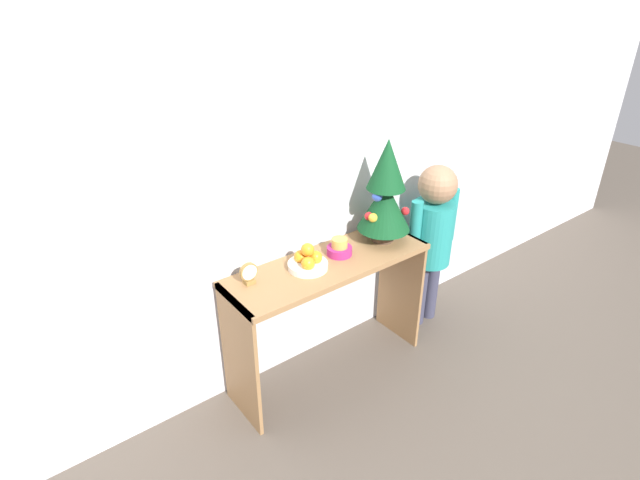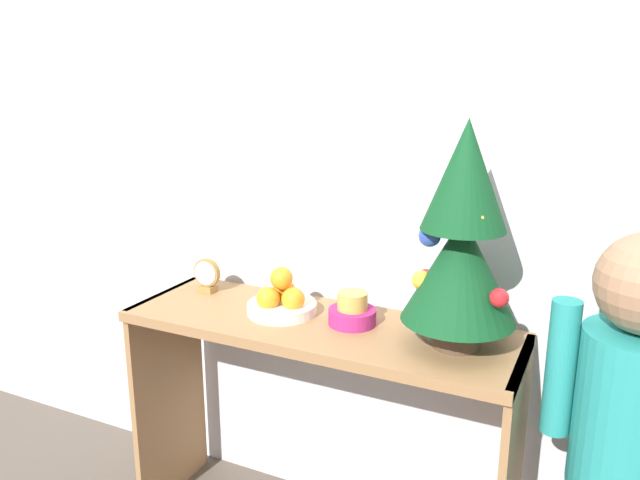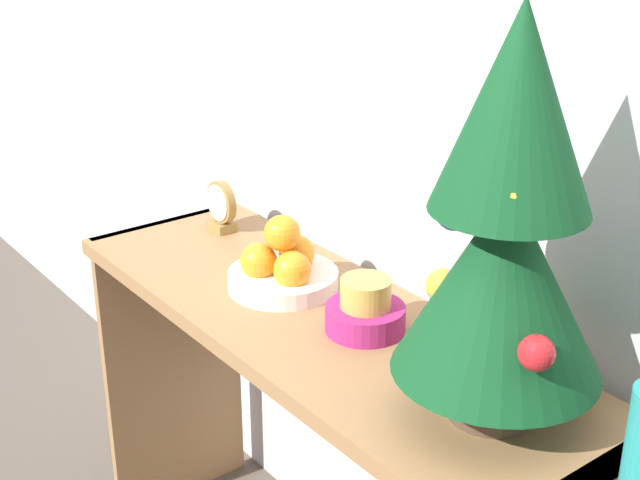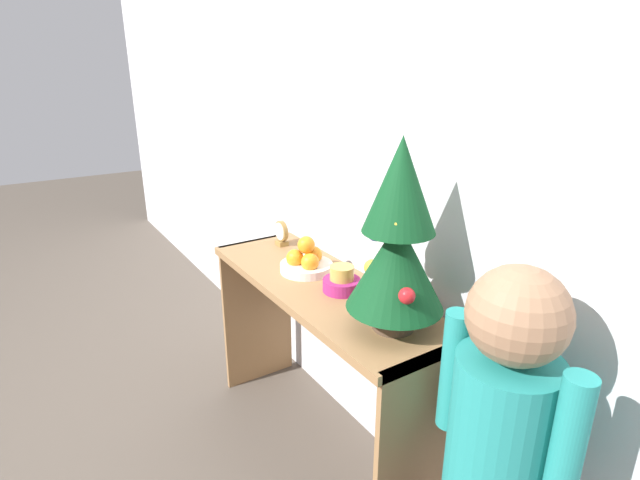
{
  "view_description": "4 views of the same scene",
  "coord_description": "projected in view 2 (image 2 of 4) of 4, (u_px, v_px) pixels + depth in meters",
  "views": [
    {
      "loc": [
        -1.38,
        -1.55,
        2.02
      ],
      "look_at": [
        -0.06,
        0.18,
        0.87
      ],
      "focal_mm": 28.0,
      "sensor_mm": 36.0,
      "label": 1
    },
    {
      "loc": [
        0.72,
        -1.28,
        1.4
      ],
      "look_at": [
        0.01,
        0.19,
        0.96
      ],
      "focal_mm": 35.0,
      "sensor_mm": 36.0,
      "label": 2
    },
    {
      "loc": [
        1.09,
        -0.64,
        1.43
      ],
      "look_at": [
        -0.01,
        0.2,
        0.85
      ],
      "focal_mm": 50.0,
      "sensor_mm": 36.0,
      "label": 3
    },
    {
      "loc": [
        1.39,
        -0.71,
        1.48
      ],
      "look_at": [
        0.04,
        0.16,
        0.9
      ],
      "focal_mm": 28.0,
      "sensor_mm": 36.0,
      "label": 4
    }
  ],
  "objects": [
    {
      "name": "fruit_bowl",
      "position": [
        282.0,
        300.0,
        1.81
      ],
      "size": [
        0.2,
        0.2,
        0.14
      ],
      "color": "silver",
      "rests_on": "console_table"
    },
    {
      "name": "singing_bowl",
      "position": [
        352.0,
        312.0,
        1.73
      ],
      "size": [
        0.13,
        0.13,
        0.09
      ],
      "color": "#9E2366",
      "rests_on": "console_table"
    },
    {
      "name": "back_wall",
      "position": [
        353.0,
        126.0,
        1.82
      ],
      "size": [
        7.0,
        0.05,
        2.5
      ],
      "primitive_type": "cube",
      "color": "silver",
      "rests_on": "ground_plane"
    },
    {
      "name": "child_figure",
      "position": [
        632.0,
        402.0,
        1.43
      ],
      "size": [
        0.39,
        0.25,
        1.07
      ],
      "color": "#38384C",
      "rests_on": "ground_plane"
    },
    {
      "name": "desk_clock",
      "position": [
        207.0,
        276.0,
        1.98
      ],
      "size": [
        0.09,
        0.04,
        0.11
      ],
      "color": "olive",
      "rests_on": "console_table"
    },
    {
      "name": "mini_tree",
      "position": [
        462.0,
        240.0,
        1.53
      ],
      "size": [
        0.29,
        0.29,
        0.58
      ],
      "color": "#4C3828",
      "rests_on": "console_table"
    },
    {
      "name": "console_table",
      "position": [
        318.0,
        376.0,
        1.8
      ],
      "size": [
        1.13,
        0.37,
        0.72
      ],
      "color": "olive",
      "rests_on": "ground_plane"
    }
  ]
}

